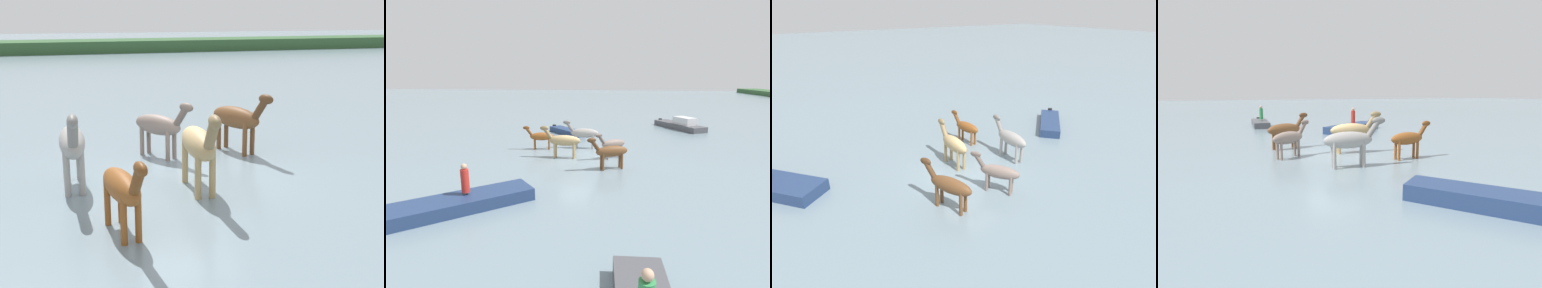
# 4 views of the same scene
# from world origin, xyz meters

# --- Properties ---
(ground_plane) EXTENTS (187.50, 187.50, 0.00)m
(ground_plane) POSITION_xyz_m (0.00, 0.00, 0.00)
(ground_plane) COLOR gray
(horse_gray_outer) EXTENTS (0.66, 2.61, 2.03)m
(horse_gray_outer) POSITION_xyz_m (-2.87, -0.07, 1.12)
(horse_gray_outer) COLOR #9E9993
(horse_gray_outer) RESTS_ON ground_plane
(horse_rear_stallion) EXTENTS (0.68, 2.64, 2.06)m
(horse_rear_stallion) POSITION_xyz_m (-0.07, -1.09, 1.13)
(horse_rear_stallion) COLOR tan
(horse_rear_stallion) RESTS_ON ground_plane
(horse_chestnut_trailing) EXTENTS (1.28, 2.38, 1.89)m
(horse_chestnut_trailing) POSITION_xyz_m (2.07, 1.96, 1.04)
(horse_chestnut_trailing) COLOR brown
(horse_chestnut_trailing) RESTS_ON ground_plane
(horse_dark_mare) EXTENTS (0.76, 2.20, 1.70)m
(horse_dark_mare) POSITION_xyz_m (-2.16, -3.07, 0.94)
(horse_dark_mare) COLOR brown
(horse_dark_mare) RESTS_ON ground_plane
(horse_pinto_flank) EXTENTS (1.50, 2.01, 1.71)m
(horse_pinto_flank) POSITION_xyz_m (-0.28, 2.06, 0.94)
(horse_pinto_flank) COLOR gray
(horse_pinto_flank) RESTS_ON ground_plane
(boat_launch_far) EXTENTS (4.72, 5.26, 0.77)m
(boat_launch_far) POSITION_xyz_m (8.03, -3.79, 0.18)
(boat_launch_far) COLOR navy
(boat_launch_far) RESTS_ON ground_plane
(boat_skiff_near) EXTENTS (4.77, 1.47, 0.74)m
(boat_skiff_near) POSITION_xyz_m (13.60, 2.92, 0.17)
(boat_skiff_near) COLOR #4C4C51
(boat_skiff_near) RESTS_ON ground_plane
(boat_tender_starboard) EXTENTS (3.87, 3.68, 0.73)m
(boat_tender_starboard) POSITION_xyz_m (-8.20, -2.14, 0.16)
(boat_tender_starboard) COLOR navy
(boat_tender_starboard) RESTS_ON ground_plane
(person_boatman_standing) EXTENTS (0.32, 0.32, 1.19)m
(person_boatman_standing) POSITION_xyz_m (7.79, -3.74, 1.17)
(person_boatman_standing) COLOR red
(person_boatman_standing) RESTS_ON boat_launch_far
(person_helmsman_aft) EXTENTS (0.32, 0.32, 1.19)m
(person_helmsman_aft) POSITION_xyz_m (13.69, 2.80, 1.13)
(person_helmsman_aft) COLOR #338C4C
(person_helmsman_aft) RESTS_ON boat_skiff_near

